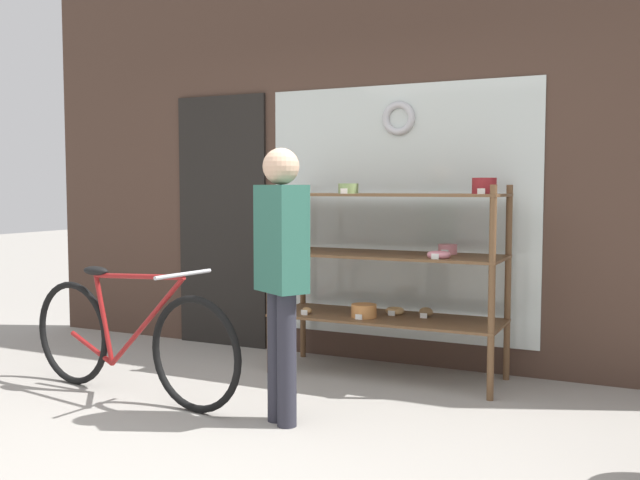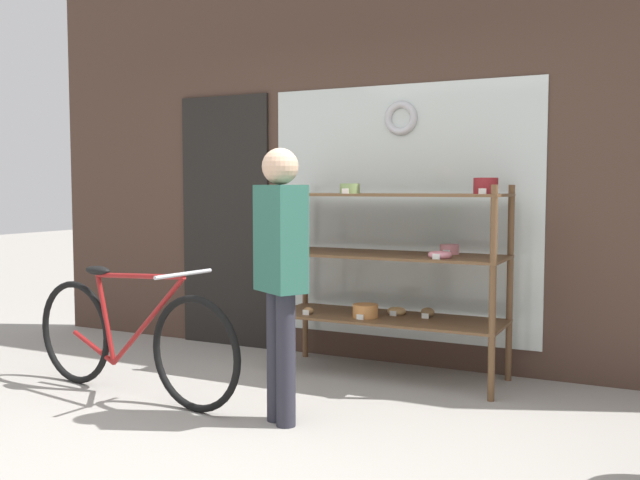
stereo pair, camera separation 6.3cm
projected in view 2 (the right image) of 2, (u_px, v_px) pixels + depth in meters
ground_plane at (211, 458)px, 3.53m from camera, size 30.00×30.00×0.00m
storefront_facade at (374, 153)px, 5.44m from camera, size 6.23×0.13×3.27m
display_case at (392, 260)px, 4.98m from camera, size 1.63×0.58×1.40m
bicycle at (130, 338)px, 4.55m from camera, size 1.82×0.46×0.83m
pedestrian at (281, 264)px, 3.98m from camera, size 0.37×0.32×1.56m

